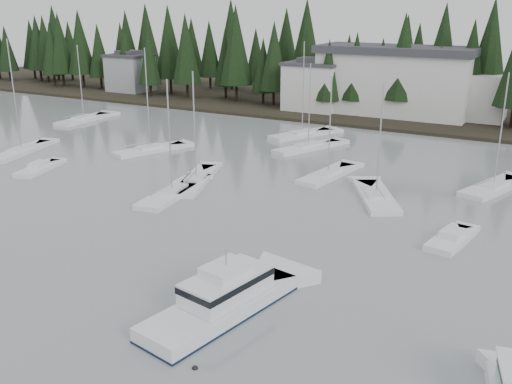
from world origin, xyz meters
TOP-DOWN VIEW (x-y plane):
  - far_shore_land at (0.00, 97.00)m, footprint 240.00×54.00m
  - conifer_treeline at (0.00, 86.00)m, footprint 200.00×22.00m
  - house_west at (-18.00, 79.00)m, footprint 9.54×7.42m
  - house_far_west at (-60.00, 81.00)m, footprint 8.48×7.42m
  - harbor_inn at (-2.96, 82.34)m, footprint 29.50×11.50m
  - cabin_cruiser_center at (4.03, 14.69)m, footprint 5.45×11.47m
  - sailboat_0 at (-25.08, 43.91)m, footprint 5.96×9.83m
  - sailboat_2 at (-1.21, 44.49)m, footprint 3.87×9.62m
  - sailboat_3 at (-38.80, 35.54)m, footprint 5.14×10.72m
  - sailboat_6 at (-12.20, 31.28)m, footprint 4.08×10.59m
  - sailboat_7 at (15.12, 48.33)m, footprint 5.75×9.84m
  - sailboat_8 at (5.64, 39.76)m, footprint 7.16×9.70m
  - sailboat_10 at (-47.10, 54.54)m, footprint 3.53×10.59m
  - sailboat_11 at (-8.08, 54.75)m, footprint 6.34×10.55m
  - sailboat_12 at (-11.93, 61.25)m, footprint 7.02×10.44m
  - sailboat_13 at (-12.48, 35.83)m, footprint 5.89×10.97m
  - runabout_0 at (-30.46, 31.00)m, footprint 3.78×6.95m
  - runabout_1 at (14.05, 32.50)m, footprint 3.19×6.37m
  - mooring_buoy_dark at (5.74, 9.25)m, footprint 0.33×0.33m

SIDE VIEW (x-z plane):
  - far_shore_land at x=0.00m, z-range -0.50..0.50m
  - conifer_treeline at x=0.00m, z-range -10.00..10.00m
  - mooring_buoy_dark at x=5.74m, z-range -0.17..0.17m
  - sailboat_10 at x=-47.10m, z-range -6.12..6.23m
  - sailboat_8 at x=5.64m, z-range -5.77..5.88m
  - sailboat_11 at x=-8.08m, z-range -5.65..5.77m
  - sailboat_6 at x=-12.20m, z-range -5.84..5.95m
  - sailboat_2 at x=-1.21m, z-range -5.61..5.73m
  - sailboat_13 at x=-12.48m, z-range -5.96..6.08m
  - sailboat_7 at x=15.12m, z-range -6.04..6.16m
  - sailboat_12 at x=-11.93m, z-range -6.72..6.85m
  - sailboat_0 at x=-25.08m, z-range -6.60..6.75m
  - sailboat_3 at x=-38.80m, z-range -7.15..7.31m
  - runabout_0 at x=-30.46m, z-range -0.58..0.84m
  - runabout_1 at x=14.05m, z-range -0.58..0.84m
  - cabin_cruiser_center at x=4.03m, z-range -1.66..3.08m
  - house_far_west at x=-60.00m, z-range 0.28..8.53m
  - house_west at x=-18.00m, z-range 0.28..9.03m
  - harbor_inn at x=-2.96m, z-range 0.33..11.23m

